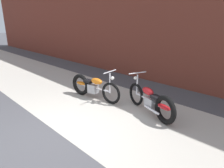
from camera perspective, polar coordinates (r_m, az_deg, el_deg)
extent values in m
plane|color=#47474C|center=(4.91, -14.73, -13.29)|extent=(80.00, 80.00, 0.00)
cube|color=#B2ADA3|center=(5.84, 0.29, -7.41)|extent=(36.00, 3.50, 0.01)
torus|color=black|center=(6.17, -0.31, -2.62)|extent=(0.68, 0.18, 0.68)
torus|color=black|center=(6.99, -8.80, -0.16)|extent=(0.74, 0.23, 0.73)
cylinder|color=silver|center=(6.55, -4.83, -1.09)|extent=(1.23, 0.23, 0.06)
cube|color=#99999E|center=(6.61, -5.33, -1.28)|extent=(0.35, 0.26, 0.28)
ellipsoid|color=orange|center=(6.42, -4.35, 0.80)|extent=(0.46, 0.25, 0.20)
ellipsoid|color=orange|center=(6.93, -8.53, 0.24)|extent=(0.46, 0.24, 0.10)
cube|color=black|center=(6.68, -6.66, 0.84)|extent=(0.31, 0.24, 0.08)
cylinder|color=silver|center=(6.09, -0.61, 0.20)|extent=(0.05, 0.05, 0.62)
cylinder|color=silver|center=(5.99, -0.62, 3.48)|extent=(0.11, 0.58, 0.03)
sphere|color=white|center=(5.98, 0.14, 1.67)|extent=(0.11, 0.11, 0.11)
cylinder|color=silver|center=(6.90, -5.95, -1.19)|extent=(0.55, 0.14, 0.06)
torus|color=black|center=(6.14, 6.77, -2.85)|extent=(0.67, 0.29, 0.68)
torus|color=black|center=(5.18, 14.68, -7.04)|extent=(0.73, 0.35, 0.73)
cylinder|color=silver|center=(5.63, 10.39, -4.52)|extent=(1.19, 0.44, 0.06)
cube|color=#99999E|center=(5.59, 10.86, -5.17)|extent=(0.37, 0.31, 0.28)
ellipsoid|color=red|center=(5.61, 10.04, -1.98)|extent=(0.48, 0.32, 0.20)
ellipsoid|color=red|center=(5.19, 14.37, -6.24)|extent=(0.47, 0.31, 0.10)
cube|color=black|center=(5.36, 12.27, -3.72)|extent=(0.33, 0.28, 0.08)
cylinder|color=silver|center=(6.01, 7.08, -0.20)|extent=(0.06, 0.06, 0.62)
cylinder|color=silver|center=(5.91, 7.21, 3.13)|extent=(0.21, 0.56, 0.03)
sphere|color=white|center=(6.03, 6.62, 1.69)|extent=(0.11, 0.11, 0.11)
cylinder|color=silver|center=(5.36, 11.06, -7.13)|extent=(0.54, 0.23, 0.06)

